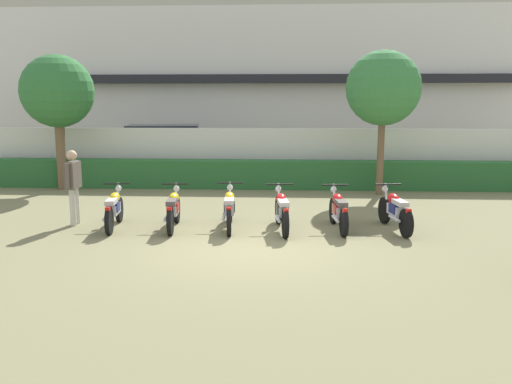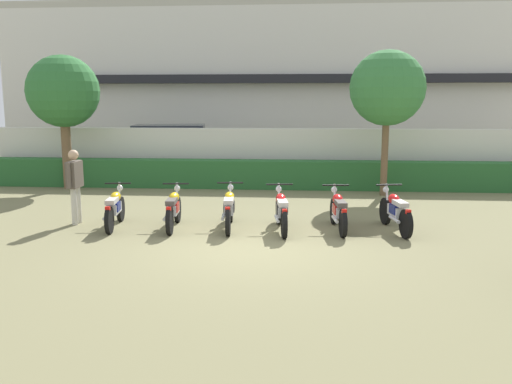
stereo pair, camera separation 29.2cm
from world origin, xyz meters
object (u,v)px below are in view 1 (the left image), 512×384
object	(u,v)px
tree_near_inspector	(57,92)
motorcycle_in_row_3	(282,210)
parked_car	(168,149)
motorcycle_in_row_1	(173,209)
motorcycle_in_row_0	(114,209)
motorcycle_in_row_2	(229,208)
motorcycle_in_row_5	(395,210)
inspector_person	(73,181)
motorcycle_in_row_4	(338,210)
tree_far_side	(383,89)

from	to	relation	value
tree_near_inspector	motorcycle_in_row_3	size ratio (longest dim) A/B	2.19
parked_car	motorcycle_in_row_1	size ratio (longest dim) A/B	2.60
parked_car	tree_near_inspector	size ratio (longest dim) A/B	1.11
parked_car	motorcycle_in_row_0	distance (m)	9.13
motorcycle_in_row_1	motorcycle_in_row_2	world-z (taller)	motorcycle_in_row_2
motorcycle_in_row_1	motorcycle_in_row_5	distance (m)	4.88
motorcycle_in_row_2	inspector_person	world-z (taller)	inspector_person
motorcycle_in_row_0	motorcycle_in_row_5	distance (m)	6.22
motorcycle_in_row_2	motorcycle_in_row_4	distance (m)	2.41
tree_far_side	motorcycle_in_row_1	size ratio (longest dim) A/B	2.36
parked_car	motorcycle_in_row_1	distance (m)	9.33
tree_near_inspector	motorcycle_in_row_2	distance (m)	8.21
motorcycle_in_row_5	motorcycle_in_row_2	bearing A→B (deg)	81.02
parked_car	motorcycle_in_row_4	world-z (taller)	parked_car
parked_car	motorcycle_in_row_3	distance (m)	10.17
motorcycle_in_row_3	motorcycle_in_row_2	bearing A→B (deg)	76.22
motorcycle_in_row_2	motorcycle_in_row_3	bearing A→B (deg)	-101.46
parked_car	tree_near_inspector	world-z (taller)	tree_near_inspector
motorcycle_in_row_2	motorcycle_in_row_5	distance (m)	3.64
parked_car	motorcycle_in_row_4	bearing A→B (deg)	-64.88
tree_near_inspector	tree_far_side	xyz separation A→B (m)	(10.00, -0.48, 0.09)
tree_near_inspector	motorcycle_in_row_3	xyz separation A→B (m)	(7.08, -5.17, -2.62)
motorcycle_in_row_4	motorcycle_in_row_5	world-z (taller)	motorcycle_in_row_5
motorcycle_in_row_4	tree_near_inspector	bearing A→B (deg)	53.38
motorcycle_in_row_5	motorcycle_in_row_3	bearing A→B (deg)	84.35
motorcycle_in_row_0	parked_car	bearing A→B (deg)	-2.60
inspector_person	motorcycle_in_row_3	bearing A→B (deg)	-3.51
motorcycle_in_row_0	motorcycle_in_row_1	size ratio (longest dim) A/B	1.00
motorcycle_in_row_0	motorcycle_in_row_2	bearing A→B (deg)	-95.04
tree_far_side	motorcycle_in_row_4	xyz separation A→B (m)	(-1.67, -4.56, -2.72)
motorcycle_in_row_0	motorcycle_in_row_5	size ratio (longest dim) A/B	0.94
motorcycle_in_row_1	motorcycle_in_row_4	xyz separation A→B (m)	(3.65, 0.10, -0.00)
motorcycle_in_row_2	motorcycle_in_row_5	bearing A→B (deg)	-94.35
motorcycle_in_row_2	motorcycle_in_row_5	world-z (taller)	motorcycle_in_row_2
tree_far_side	motorcycle_in_row_0	world-z (taller)	tree_far_side
parked_car	motorcycle_in_row_0	size ratio (longest dim) A/B	2.61
motorcycle_in_row_0	inspector_person	bearing A→B (deg)	67.47
tree_far_side	motorcycle_in_row_2	world-z (taller)	tree_far_side
motorcycle_in_row_3	motorcycle_in_row_5	xyz separation A→B (m)	(2.48, 0.17, -0.00)
motorcycle_in_row_3	inspector_person	bearing A→B (deg)	79.27
tree_far_side	motorcycle_in_row_1	distance (m)	7.57
motorcycle_in_row_4	inspector_person	bearing A→B (deg)	83.04
parked_car	motorcycle_in_row_5	world-z (taller)	parked_car
motorcycle_in_row_3	motorcycle_in_row_4	distance (m)	1.25
motorcycle_in_row_5	motorcycle_in_row_0	bearing A→B (deg)	81.83
motorcycle_in_row_0	inspector_person	xyz separation A→B (m)	(-1.01, 0.27, 0.58)
motorcycle_in_row_3	inspector_person	size ratio (longest dim) A/B	1.13
motorcycle_in_row_0	motorcycle_in_row_1	xyz separation A→B (m)	(1.34, 0.01, 0.00)
tree_near_inspector	motorcycle_in_row_1	bearing A→B (deg)	-47.66
motorcycle_in_row_0	motorcycle_in_row_4	world-z (taller)	motorcycle_in_row_4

